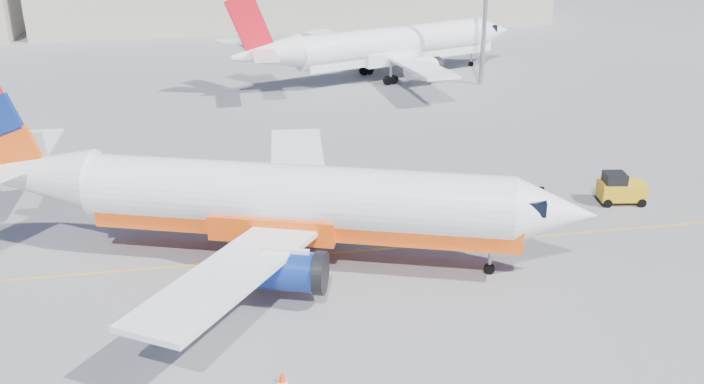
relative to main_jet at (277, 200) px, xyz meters
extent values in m
plane|color=slate|center=(4.76, -2.92, -3.51)|extent=(240.00, 240.00, 0.00)
cube|color=gold|center=(4.76, 0.08, -3.50)|extent=(70.00, 0.15, 0.01)
cylinder|color=white|center=(1.03, -0.36, 0.24)|extent=(22.74, 10.91, 3.53)
cone|color=white|center=(13.77, -4.84, 0.24)|extent=(5.09, 4.71, 3.53)
cone|color=white|center=(-13.18, 4.63, 0.60)|extent=(7.98, 5.58, 3.36)
cube|color=black|center=(12.40, -4.36, 0.81)|extent=(2.46, 2.84, 0.73)
cube|color=#F4510F|center=(1.52, -0.53, -0.96)|extent=(22.53, 10.33, 1.25)
cube|color=white|center=(1.97, 7.02, -0.70)|extent=(4.48, 12.73, 0.83)
cube|color=white|center=(-2.85, -6.71, -0.70)|extent=(9.64, 12.24, 0.83)
cylinder|color=navy|center=(3.07, 3.88, -1.69)|extent=(4.18, 3.10, 1.97)
cylinder|color=navy|center=(-0.03, -4.95, -1.69)|extent=(4.18, 3.10, 1.97)
cylinder|color=black|center=(4.64, 3.33, -1.69)|extent=(1.21, 2.23, 2.18)
cylinder|color=black|center=(1.54, -5.50, -1.69)|extent=(1.21, 2.23, 2.18)
cube|color=white|center=(-13.55, 8.29, 1.27)|extent=(2.41, 5.25, 0.19)
cylinder|color=#9C9BA3|center=(10.83, -3.81, -2.21)|extent=(0.24, 0.24, 2.18)
cylinder|color=black|center=(10.83, -3.81, -3.21)|extent=(0.63, 0.43, 0.58)
cylinder|color=black|center=(-0.10, 2.68, -3.04)|extent=(1.01, 0.68, 0.94)
cylinder|color=black|center=(-1.76, -2.03, -3.04)|extent=(1.01, 0.68, 0.94)
cylinder|color=white|center=(15.95, 39.39, 0.08)|extent=(21.85, 10.33, 3.39)
cone|color=white|center=(28.20, 43.60, 0.08)|extent=(4.87, 4.50, 3.39)
cone|color=white|center=(2.27, 34.70, 0.43)|extent=(7.65, 5.31, 3.22)
cube|color=black|center=(26.88, 43.15, 0.63)|extent=(2.35, 2.72, 0.70)
cube|color=white|center=(16.42, 39.56, -1.06)|extent=(21.65, 9.76, 1.20)
cube|color=white|center=(12.27, 45.51, -0.81)|extent=(9.18, 11.78, 0.80)
cube|color=white|center=(16.80, 32.31, -0.81)|extent=(4.21, 12.19, 0.80)
cylinder|color=white|center=(14.96, 43.80, -1.76)|extent=(4.01, 2.96, 1.89)
cylinder|color=white|center=(17.87, 35.31, -1.76)|extent=(4.01, 2.96, 1.89)
cylinder|color=black|center=(16.47, 44.32, -1.76)|extent=(1.15, 2.14, 2.09)
cylinder|color=black|center=(19.38, 35.83, -1.76)|extent=(1.15, 2.14, 2.09)
cube|color=red|center=(0.86, 34.22, 3.47)|extent=(4.52, 1.80, 6.22)
cube|color=white|center=(-0.18, 37.23, 1.08)|extent=(4.75, 5.30, 0.18)
cube|color=white|center=(1.89, 31.20, 1.08)|extent=(2.28, 5.02, 0.18)
cylinder|color=#9C9BA3|center=(25.37, 42.63, -2.26)|extent=(0.23, 0.23, 2.09)
cylinder|color=black|center=(25.37, 42.63, -3.23)|extent=(0.61, 0.41, 0.56)
cylinder|color=black|center=(13.28, 41.01, -3.06)|extent=(0.97, 0.65, 0.90)
cylinder|color=black|center=(14.84, 36.48, -3.06)|extent=(0.97, 0.65, 0.90)
cylinder|color=black|center=(21.55, 4.85, -3.23)|extent=(0.58, 0.30, 0.55)
cylinder|color=black|center=(21.32, 3.33, -3.23)|extent=(0.58, 0.30, 0.55)
cylinder|color=black|center=(23.74, 4.51, -3.23)|extent=(0.58, 0.30, 0.55)
cylinder|color=black|center=(23.50, 2.99, -3.23)|extent=(0.58, 0.30, 0.55)
cube|color=gold|center=(22.53, 3.92, -2.68)|extent=(3.07, 1.97, 1.10)
cube|color=black|center=(21.98, 4.01, -1.79)|extent=(1.51, 1.51, 0.66)
cube|color=white|center=(-0.96, -11.39, -3.48)|extent=(0.41, 0.41, 0.04)
cone|color=#FF3F0A|center=(-0.96, -11.39, -3.20)|extent=(0.35, 0.35, 0.53)
camera|label=1|loc=(-3.08, -38.85, 16.27)|focal=40.00mm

